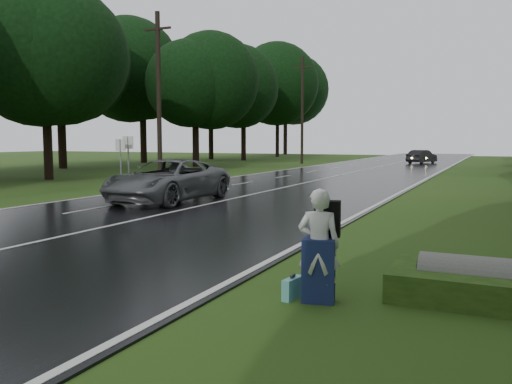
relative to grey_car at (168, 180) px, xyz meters
The scene contains 14 objects.
road 9.11m from the grey_car, 78.07° to the left, with size 12.00×140.00×0.04m, color black.
lane_center 9.10m from the grey_car, 78.07° to the left, with size 0.12×140.00×0.01m, color silver.
grey_car is the anchor object (origin of this frame).
far_car 38.98m from the grey_car, 83.36° to the left, with size 1.45×4.14×1.37m, color black.
hitchhiker 13.54m from the grey_car, 46.21° to the right, with size 0.70×0.66×1.74m.
suitcase 13.30m from the grey_car, 47.59° to the right, with size 0.13×0.46×0.33m, color teal.
culvert 14.32m from the grey_car, 37.33° to the right, with size 0.68×0.68×1.36m, color slate.
utility_pole_mid 11.14m from the grey_car, 126.63° to the left, with size 1.80×0.28×9.86m, color black, non-canonical shape.
utility_pole_far 34.36m from the grey_car, 101.12° to the left, with size 1.80×0.28×10.77m, color black, non-canonical shape.
road_sign_a 6.56m from the grey_car, 145.03° to the left, with size 0.59×0.10×2.48m, color white, non-canonical shape.
road_sign_b 6.91m from the grey_car, 140.93° to the left, with size 0.63×0.10×2.62m, color white, non-canonical shape.
tree_left_d 15.13m from the grey_car, 152.91° to the left, with size 8.27×8.27×12.93m, color black, non-canonical shape.
tree_left_e 27.79m from the grey_car, 119.02° to the left, with size 8.58×8.58×13.41m, color black, non-canonical shape.
tree_left_f 42.39m from the grey_car, 112.14° to the left, with size 9.54×9.54×14.90m, color black, non-canonical shape.
Camera 1 is at (9.92, -6.17, 2.46)m, focal length 37.15 mm.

